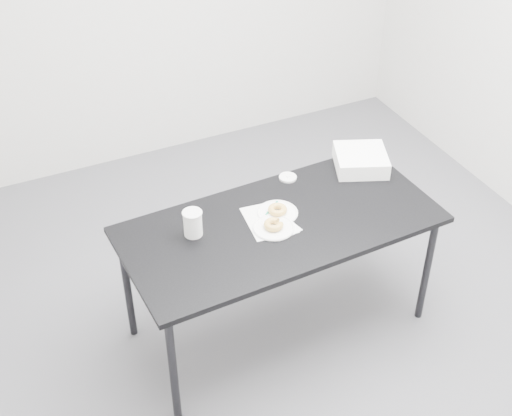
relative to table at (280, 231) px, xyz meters
name	(u,v)px	position (x,y,z in m)	size (l,w,h in m)	color
floor	(278,305)	(0.07, 0.14, -0.71)	(4.00, 4.00, 0.00)	#48484C
table	(280,231)	(0.00, 0.00, 0.00)	(1.73, 0.87, 0.77)	black
scorecard	(269,220)	(-0.05, 0.04, 0.06)	(0.23, 0.30, 0.00)	white
logo_patch	(274,207)	(0.03, 0.14, 0.06)	(0.05, 0.05, 0.00)	green
pen	(272,208)	(0.01, 0.12, 0.07)	(0.01, 0.01, 0.14)	#0C8A67
napkin	(282,228)	(-0.02, -0.05, 0.06)	(0.15, 0.15, 0.00)	white
plate_near	(273,228)	(-0.06, -0.03, 0.06)	(0.22, 0.22, 0.01)	white
donut_near	(274,225)	(-0.06, -0.03, 0.08)	(0.10, 0.10, 0.03)	#BF8A3C
plate_far	(277,213)	(0.02, 0.08, 0.06)	(0.22, 0.22, 0.01)	white
donut_far	(277,210)	(0.02, 0.08, 0.08)	(0.10, 0.10, 0.03)	#BF8A3C
coffee_cup	(193,223)	(-0.45, 0.10, 0.13)	(0.10, 0.10, 0.15)	white
cup_lid	(288,177)	(0.22, 0.35, 0.07)	(0.10, 0.10, 0.01)	white
bakery_box	(361,160)	(0.66, 0.27, 0.11)	(0.29, 0.29, 0.10)	white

